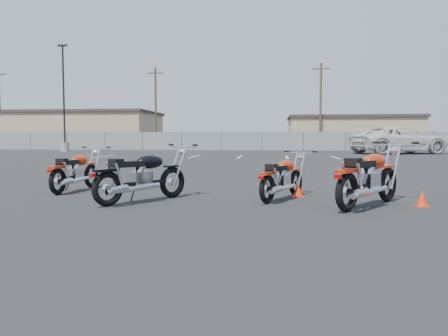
# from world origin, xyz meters

# --- Properties ---
(ground) EXTENTS (120.00, 120.00, 0.00)m
(ground) POSITION_xyz_m (0.00, 0.00, 0.00)
(ground) COLOR black
(ground) RESTS_ON ground
(motorcycle_front_red) EXTENTS (0.80, 2.08, 1.02)m
(motorcycle_front_red) POSITION_xyz_m (-3.42, 1.80, 0.46)
(motorcycle_front_red) COLOR black
(motorcycle_front_red) RESTS_ON ground
(motorcycle_second_black) EXTENTS (1.68, 2.08, 1.11)m
(motorcycle_second_black) POSITION_xyz_m (-1.36, 0.29, 0.51)
(motorcycle_second_black) COLOR black
(motorcycle_second_black) RESTS_ON ground
(motorcycle_third_red) EXTENTS (1.22, 1.90, 0.96)m
(motorcycle_third_red) POSITION_xyz_m (1.35, 0.93, 0.44)
(motorcycle_third_red) COLOR black
(motorcycle_third_red) RESTS_ON ground
(motorcycle_rear_red) EXTENTS (1.80, 2.16, 1.17)m
(motorcycle_rear_red) POSITION_xyz_m (2.88, 0.18, 0.53)
(motorcycle_rear_red) COLOR black
(motorcycle_rear_red) RESTS_ON ground
(training_cone_near) EXTENTS (0.24, 0.24, 0.28)m
(training_cone_near) POSITION_xyz_m (1.68, 1.35, 0.14)
(training_cone_near) COLOR red
(training_cone_near) RESTS_ON ground
(training_cone_far) EXTENTS (0.24, 0.24, 0.28)m
(training_cone_far) POSITION_xyz_m (3.84, 0.31, 0.14)
(training_cone_far) COLOR red
(training_cone_far) RESTS_ON ground
(light_pole_west) EXTENTS (0.80, 0.70, 9.25)m
(light_pole_west) POSITION_xyz_m (-17.04, 28.54, 2.34)
(light_pole_west) COLOR gray
(light_pole_west) RESTS_ON ground
(chainlink_fence) EXTENTS (80.06, 0.06, 1.80)m
(chainlink_fence) POSITION_xyz_m (-0.00, 35.00, 0.90)
(chainlink_fence) COLOR slate
(chainlink_fence) RESTS_ON ground
(tan_building_west) EXTENTS (18.40, 10.40, 4.30)m
(tan_building_west) POSITION_xyz_m (-22.00, 42.00, 2.16)
(tan_building_west) COLOR tan
(tan_building_west) RESTS_ON ground
(tan_building_east) EXTENTS (14.40, 9.40, 3.70)m
(tan_building_east) POSITION_xyz_m (10.00, 44.00, 1.86)
(tan_building_east) COLOR tan
(tan_building_east) RESTS_ON ground
(utility_pole_a) EXTENTS (1.80, 0.24, 9.00)m
(utility_pole_a) POSITION_xyz_m (-30.00, 39.00, 4.69)
(utility_pole_a) COLOR #43331F
(utility_pole_a) RESTS_ON ground
(utility_pole_b) EXTENTS (1.80, 0.24, 9.00)m
(utility_pole_b) POSITION_xyz_m (-12.00, 40.00, 4.69)
(utility_pole_b) COLOR #43331F
(utility_pole_b) RESTS_ON ground
(utility_pole_c) EXTENTS (1.80, 0.24, 9.00)m
(utility_pole_c) POSITION_xyz_m (6.00, 39.00, 4.69)
(utility_pole_c) COLOR #43331F
(utility_pole_c) RESTS_ON ground
(parking_line_stripes) EXTENTS (15.12, 4.00, 0.01)m
(parking_line_stripes) POSITION_xyz_m (-2.50, 20.00, 0.00)
(parking_line_stripes) COLOR silver
(parking_line_stripes) RESTS_ON ground
(white_van) EXTENTS (6.27, 9.17, 3.23)m
(white_van) POSITION_xyz_m (10.77, 27.03, 1.62)
(white_van) COLOR silver
(white_van) RESTS_ON ground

